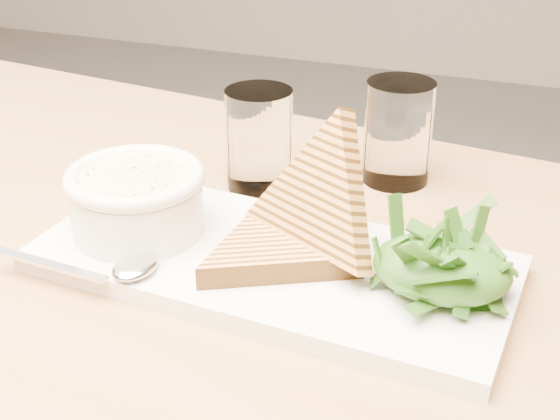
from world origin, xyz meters
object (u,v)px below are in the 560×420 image
(glass_near, at_px, (259,140))
(platter, at_px, (272,263))
(table_top, at_px, (101,288))
(soup_bowl, at_px, (137,207))
(glass_far, at_px, (398,132))

(glass_near, bearing_deg, platter, -64.83)
(platter, bearing_deg, table_top, -161.39)
(platter, xyz_separation_m, soup_bowl, (-0.13, -0.00, 0.03))
(table_top, distance_m, soup_bowl, 0.08)
(platter, distance_m, soup_bowl, 0.13)
(table_top, distance_m, platter, 0.15)
(soup_bowl, bearing_deg, table_top, -107.53)
(table_top, bearing_deg, soup_bowl, 72.47)
(table_top, bearing_deg, glass_near, 70.45)
(soup_bowl, bearing_deg, platter, 0.20)
(platter, xyz_separation_m, glass_near, (-0.07, 0.15, 0.04))
(glass_far, bearing_deg, platter, -104.94)
(platter, bearing_deg, glass_far, 75.06)
(soup_bowl, distance_m, glass_far, 0.29)
(platter, height_order, soup_bowl, soup_bowl)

